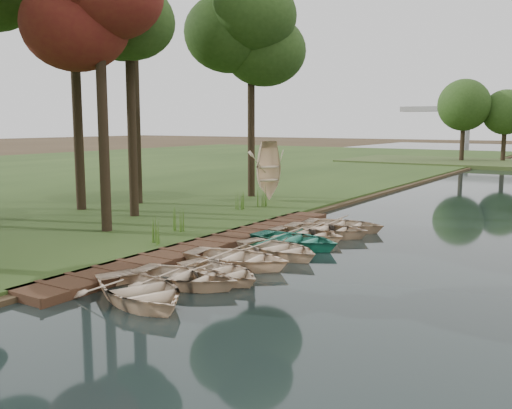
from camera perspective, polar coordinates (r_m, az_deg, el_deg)
The scene contains 19 objects.
ground at distance 20.44m, azimuth -0.80°, elevation -4.96°, with size 300.00×300.00×0.00m, color #3D2F1D.
boardwalk at distance 21.31m, azimuth -4.39°, elevation -4.02°, with size 1.60×16.00×0.30m, color #3B2417.
rowboat_0 at distance 15.12m, azimuth -11.57°, elevation -8.12°, with size 2.68×3.76×0.78m, color beige.
rowboat_1 at distance 16.40m, azimuth -7.01°, elevation -6.88°, with size 2.40×3.36×0.70m, color beige.
rowboat_2 at distance 16.92m, azimuth -3.70°, elevation -6.45°, with size 2.22×3.11×0.64m, color beige.
rowboat_3 at distance 18.35m, azimuth -1.89°, elevation -5.11°, with size 2.58×3.62×0.75m, color beige.
rowboat_4 at distance 19.80m, azimuth 2.22°, elevation -4.20°, with size 2.43×3.41×0.71m, color beige.
rowboat_5 at distance 21.24m, azimuth 3.94°, elevation -3.32°, with size 2.54×3.56×0.74m, color teal.
rowboat_6 at distance 22.62m, azimuth 5.12°, elevation -2.72°, with size 2.30×3.23×0.67m, color beige.
rowboat_7 at distance 23.49m, azimuth 7.11°, elevation -2.27°, with size 2.52×3.53×0.73m, color beige.
rowboat_8 at distance 24.68m, azimuth 8.78°, elevation -1.81°, with size 2.47×3.46×0.72m, color beige.
stored_rowboat at distance 32.26m, azimuth 1.23°, elevation 1.03°, with size 2.39×3.35×0.69m, color beige.
tree_2 at distance 23.94m, azimuth -15.45°, elevation 18.11°, with size 4.32×4.32×10.52m.
tree_4 at distance 27.59m, azimuth -12.62°, elevation 17.56°, with size 3.70×3.70×10.68m.
tree_6 at distance 34.24m, azimuth -0.49°, elevation 15.87°, with size 5.26×5.26×11.24m.
reeds_0 at distance 20.93m, azimuth -9.97°, elevation -2.66°, with size 0.60×0.60×0.91m, color #3F661E.
reeds_1 at distance 23.27m, azimuth -7.68°, elevation -1.45°, with size 0.60×0.60×0.97m, color #3F661E.
reeds_2 at distance 28.92m, azimuth -1.57°, elevation 0.45°, with size 0.60×0.60×0.93m, color #3F661E.
reeds_3 at distance 29.88m, azimuth 0.54°, elevation 0.84°, with size 0.60×0.60×1.08m, color #3F661E.
Camera 1 is at (11.05, -16.56, 4.62)m, focal length 40.00 mm.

